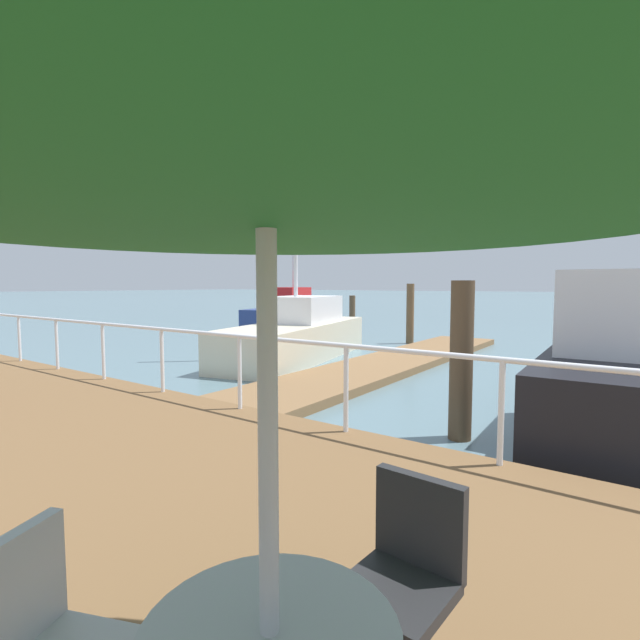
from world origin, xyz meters
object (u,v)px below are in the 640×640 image
object	(u,v)px
patio_umbrella	(265,148)
cafe_chair_0	(406,566)
moored_boat_1	(612,373)
moored_boat_2	(297,334)
moored_boat_3	(293,314)

from	to	relation	value
patio_umbrella	cafe_chair_0	bearing A→B (deg)	-3.92
moored_boat_1	cafe_chair_0	world-z (taller)	moored_boat_1
moored_boat_2	moored_boat_3	world-z (taller)	moored_boat_2
moored_boat_2	patio_umbrella	size ratio (longest dim) A/B	3.65
moored_boat_2	cafe_chair_0	bearing A→B (deg)	-139.41
patio_umbrella	moored_boat_3	bearing A→B (deg)	38.53
moored_boat_1	moored_boat_3	distance (m)	16.09
moored_boat_1	moored_boat_3	xyz separation A→B (m)	(9.00, 13.34, -0.10)
patio_umbrella	moored_boat_2	bearing A→B (deg)	37.80
patio_umbrella	cafe_chair_0	size ratio (longest dim) A/B	2.65
moored_boat_3	cafe_chair_0	size ratio (longest dim) A/B	9.31
moored_boat_2	patio_umbrella	xyz separation A→B (m)	(-9.67, -7.50, 1.84)
moored_boat_1	patio_umbrella	bearing A→B (deg)	175.99
moored_boat_3	moored_boat_2	bearing A→B (deg)	-140.40
moored_boat_2	cafe_chair_0	xyz separation A→B (m)	(-8.82, -7.56, 0.20)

